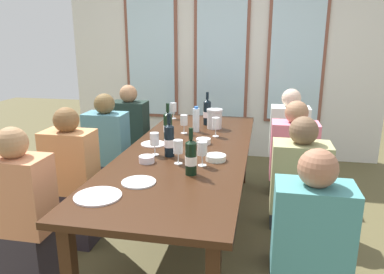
% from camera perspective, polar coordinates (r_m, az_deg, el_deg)
% --- Properties ---
extents(ground_plane, '(12.00, 12.00, 0.00)m').
position_cam_1_polar(ground_plane, '(3.23, -0.70, -14.57)').
color(ground_plane, brown).
extents(back_wall_with_windows, '(4.16, 0.10, 2.90)m').
position_cam_1_polar(back_wall_with_windows, '(4.98, 4.62, 13.50)').
color(back_wall_with_windows, silver).
rests_on(back_wall_with_windows, ground).
extents(dining_table, '(0.96, 2.61, 0.74)m').
position_cam_1_polar(dining_table, '(2.95, -0.74, -3.14)').
color(dining_table, '#371E10').
rests_on(dining_table, ground).
extents(white_plate_0, '(0.27, 0.27, 0.01)m').
position_cam_1_polar(white_plate_0, '(2.16, -14.39, -8.87)').
color(white_plate_0, white).
rests_on(white_plate_0, dining_table).
extents(white_plate_1, '(0.21, 0.21, 0.01)m').
position_cam_1_polar(white_plate_1, '(3.08, -5.99, -1.09)').
color(white_plate_1, white).
rests_on(white_plate_1, dining_table).
extents(white_plate_2, '(0.21, 0.21, 0.01)m').
position_cam_1_polar(white_plate_2, '(2.31, -8.26, -6.93)').
color(white_plate_2, white).
rests_on(white_plate_2, dining_table).
extents(metal_pitcher, '(0.16, 0.16, 0.19)m').
position_cam_1_polar(metal_pitcher, '(3.59, 3.51, 2.86)').
color(metal_pitcher, silver).
rests_on(metal_pitcher, dining_table).
extents(wine_bottle_0, '(0.08, 0.08, 0.31)m').
position_cam_1_polar(wine_bottle_0, '(2.38, -0.16, -3.11)').
color(wine_bottle_0, black).
rests_on(wine_bottle_0, dining_table).
extents(wine_bottle_1, '(0.08, 0.08, 0.32)m').
position_cam_1_polar(wine_bottle_1, '(3.18, -3.75, 1.72)').
color(wine_bottle_1, black).
rests_on(wine_bottle_1, dining_table).
extents(wine_bottle_2, '(0.08, 0.08, 0.33)m').
position_cam_1_polar(wine_bottle_2, '(2.74, -3.54, -0.45)').
color(wine_bottle_2, black).
rests_on(wine_bottle_2, dining_table).
extents(wine_bottle_3, '(0.08, 0.08, 0.33)m').
position_cam_1_polar(wine_bottle_3, '(3.72, 2.36, 3.87)').
color(wine_bottle_3, black).
rests_on(wine_bottle_3, dining_table).
extents(tasting_bowl_0, '(0.15, 0.15, 0.04)m').
position_cam_1_polar(tasting_bowl_0, '(2.68, 3.71, -3.21)').
color(tasting_bowl_0, white).
rests_on(tasting_bowl_0, dining_table).
extents(tasting_bowl_1, '(0.12, 0.12, 0.05)m').
position_cam_1_polar(tasting_bowl_1, '(3.08, 1.77, -0.66)').
color(tasting_bowl_1, white).
rests_on(tasting_bowl_1, dining_table).
extents(tasting_bowl_2, '(0.11, 0.11, 0.05)m').
position_cam_1_polar(tasting_bowl_2, '(2.65, -7.03, -3.44)').
color(tasting_bowl_2, white).
rests_on(tasting_bowl_2, dining_table).
extents(water_bottle, '(0.06, 0.06, 0.24)m').
position_cam_1_polar(water_bottle, '(3.46, 0.64, 2.69)').
color(water_bottle, white).
rests_on(water_bottle, dining_table).
extents(wine_glass_0, '(0.07, 0.07, 0.17)m').
position_cam_1_polar(wine_glass_0, '(2.54, 1.61, -1.88)').
color(wine_glass_0, white).
rests_on(wine_glass_0, dining_table).
extents(wine_glass_1, '(0.07, 0.07, 0.17)m').
position_cam_1_polar(wine_glass_1, '(4.00, -2.90, 4.50)').
color(wine_glass_1, white).
rests_on(wine_glass_1, dining_table).
extents(wine_glass_2, '(0.07, 0.07, 0.17)m').
position_cam_1_polar(wine_glass_2, '(2.78, -5.82, -0.40)').
color(wine_glass_2, white).
rests_on(wine_glass_2, dining_table).
extents(wine_glass_3, '(0.07, 0.07, 0.17)m').
position_cam_1_polar(wine_glass_3, '(3.38, -1.26, 2.57)').
color(wine_glass_3, white).
rests_on(wine_glass_3, dining_table).
extents(wine_glass_4, '(0.07, 0.07, 0.17)m').
position_cam_1_polar(wine_glass_4, '(2.58, -2.16, -1.60)').
color(wine_glass_4, white).
rests_on(wine_glass_4, dining_table).
extents(wine_glass_5, '(0.07, 0.07, 0.17)m').
position_cam_1_polar(wine_glass_5, '(3.28, 3.71, 2.13)').
color(wine_glass_5, white).
rests_on(wine_glass_5, dining_table).
extents(seated_person_0, '(0.38, 0.24, 1.11)m').
position_cam_1_polar(seated_person_0, '(3.57, -12.94, -2.71)').
color(seated_person_0, '#2A2D3D').
rests_on(seated_person_0, ground).
extents(seated_person_1, '(0.38, 0.24, 1.11)m').
position_cam_1_polar(seated_person_1, '(3.24, 15.28, -4.79)').
color(seated_person_1, '#303941').
rests_on(seated_person_1, ground).
extents(seated_person_2, '(0.38, 0.24, 1.11)m').
position_cam_1_polar(seated_person_2, '(3.01, -18.11, -6.58)').
color(seated_person_2, '#2B242D').
rests_on(seated_person_2, ground).
extents(seated_person_3, '(0.38, 0.24, 1.11)m').
position_cam_1_polar(seated_person_3, '(2.67, 16.10, -9.26)').
color(seated_person_3, '#242543').
rests_on(seated_person_3, ground).
extents(seated_person_4, '(0.38, 0.24, 1.11)m').
position_cam_1_polar(seated_person_4, '(2.55, -24.85, -11.45)').
color(seated_person_4, '#322C35').
rests_on(seated_person_4, ground).
extents(seated_person_5, '(0.38, 0.24, 1.11)m').
position_cam_1_polar(seated_person_5, '(2.04, 17.69, -17.61)').
color(seated_person_5, '#35303E').
rests_on(seated_person_5, ground).
extents(seated_person_6, '(0.38, 0.24, 1.11)m').
position_cam_1_polar(seated_person_6, '(4.11, -9.52, -0.12)').
color(seated_person_6, '#312337').
rests_on(seated_person_6, ground).
extents(seated_person_7, '(0.38, 0.24, 1.11)m').
position_cam_1_polar(seated_person_7, '(3.90, 14.64, -1.29)').
color(seated_person_7, '#38352C').
rests_on(seated_person_7, ground).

